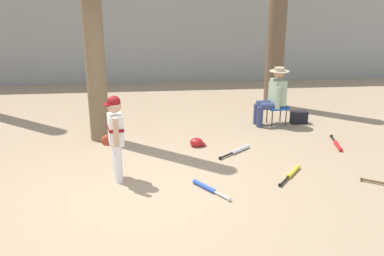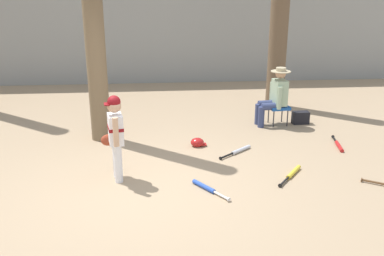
% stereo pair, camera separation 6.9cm
% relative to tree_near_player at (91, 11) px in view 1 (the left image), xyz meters
% --- Properties ---
extents(ground_plane, '(60.00, 60.00, 0.00)m').
position_rel_tree_near_player_xyz_m(ground_plane, '(0.81, -2.23, -2.35)').
color(ground_plane, '#9E8466').
extents(concrete_back_wall, '(18.00, 0.36, 3.18)m').
position_rel_tree_near_player_xyz_m(concrete_back_wall, '(0.81, 4.86, -0.76)').
color(concrete_back_wall, gray).
rests_on(concrete_back_wall, ground).
extents(tree_near_player, '(0.55, 0.55, 5.26)m').
position_rel_tree_near_player_xyz_m(tree_near_player, '(0.00, 0.00, 0.00)').
color(tree_near_player, brown).
rests_on(tree_near_player, ground).
extents(tree_behind_spectator, '(0.64, 0.64, 4.63)m').
position_rel_tree_near_player_xyz_m(tree_behind_spectator, '(3.87, 1.93, -0.35)').
color(tree_behind_spectator, brown).
rests_on(tree_behind_spectator, ground).
extents(young_ballplayer, '(0.39, 0.57, 1.31)m').
position_rel_tree_near_player_xyz_m(young_ballplayer, '(0.45, -1.83, -1.60)').
color(young_ballplayer, white).
rests_on(young_ballplayer, ground).
extents(folding_stool, '(0.44, 0.44, 0.41)m').
position_rel_tree_near_player_xyz_m(folding_stool, '(3.57, 0.54, -1.98)').
color(folding_stool, '#194C9E').
rests_on(folding_stool, ground).
extents(seated_spectator, '(0.67, 0.54, 1.20)m').
position_rel_tree_near_player_xyz_m(seated_spectator, '(3.47, 0.53, -1.71)').
color(seated_spectator, navy).
rests_on(seated_spectator, ground).
extents(handbag_beside_stool, '(0.34, 0.19, 0.26)m').
position_rel_tree_near_player_xyz_m(handbag_beside_stool, '(4.06, 0.56, -2.22)').
color(handbag_beside_stool, black).
rests_on(handbag_beside_stool, ground).
extents(bat_red_barrel, '(0.19, 0.74, 0.07)m').
position_rel_tree_near_player_xyz_m(bat_red_barrel, '(4.32, -0.82, -2.31)').
color(bat_red_barrel, red).
rests_on(bat_red_barrel, ground).
extents(bat_blue_youth, '(0.48, 0.64, 0.07)m').
position_rel_tree_near_player_xyz_m(bat_blue_youth, '(1.74, -2.30, -2.31)').
color(bat_blue_youth, '#2347AD').
rests_on(bat_blue_youth, ground).
extents(bat_aluminum_silver, '(0.64, 0.56, 0.07)m').
position_rel_tree_near_player_xyz_m(bat_aluminum_silver, '(2.47, -0.93, -2.31)').
color(bat_aluminum_silver, '#B7BCC6').
rests_on(bat_aluminum_silver, ground).
extents(bat_yellow_trainer, '(0.54, 0.68, 0.07)m').
position_rel_tree_near_player_xyz_m(bat_yellow_trainer, '(3.11, -1.93, -2.31)').
color(bat_yellow_trainer, yellow).
rests_on(bat_yellow_trainer, ground).
extents(batting_helmet_red, '(0.29, 0.22, 0.16)m').
position_rel_tree_near_player_xyz_m(batting_helmet_red, '(1.78, -0.56, -2.27)').
color(batting_helmet_red, '#A81919').
rests_on(batting_helmet_red, ground).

